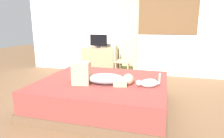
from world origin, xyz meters
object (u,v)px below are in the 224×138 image
object	(u,v)px
tv_monitor	(99,41)
chair_by_desk	(120,59)
cup	(114,45)
person_lying	(100,77)
cat	(148,83)
bed	(103,94)
desk	(100,61)

from	to	relation	value
tv_monitor	chair_by_desk	size ratio (longest dim) A/B	0.56
cup	chair_by_desk	xyz separation A→B (m)	(0.29, -0.48, -0.28)
person_lying	cat	bearing A→B (deg)	2.41
person_lying	tv_monitor	world-z (taller)	tv_monitor
cat	cup	size ratio (longest dim) A/B	3.48
tv_monitor	bed	bearing A→B (deg)	-69.10
bed	chair_by_desk	size ratio (longest dim) A/B	2.44
tv_monitor	cup	world-z (taller)	tv_monitor
desk	cup	distance (m)	0.57
desk	chair_by_desk	bearing A→B (deg)	-24.16
desk	tv_monitor	bearing A→B (deg)	180.00
tv_monitor	cup	distance (m)	0.43
desk	person_lying	bearing A→B (deg)	-71.44
person_lying	desk	bearing A→B (deg)	108.56
bed	person_lying	xyz separation A→B (m)	(0.02, -0.21, 0.35)
cat	tv_monitor	bearing A→B (deg)	124.68
cup	bed	bearing A→B (deg)	-79.50
cat	desk	world-z (taller)	desk
cat	bed	bearing A→B (deg)	166.81
chair_by_desk	cup	bearing A→B (deg)	121.02
bed	person_lying	bearing A→B (deg)	-85.78
person_lying	tv_monitor	xyz separation A→B (m)	(-0.79, 2.23, 0.33)
cat	chair_by_desk	world-z (taller)	chair_by_desk
cat	cup	xyz separation A→B (m)	(-1.16, 2.40, 0.25)
desk	cup	bearing A→B (deg)	32.31
bed	desk	distance (m)	2.16
bed	person_lying	world-z (taller)	person_lying
person_lying	cat	distance (m)	0.74
bed	tv_monitor	size ratio (longest dim) A/B	4.37
desk	cup	xyz separation A→B (m)	(0.32, 0.20, 0.42)
desk	chair_by_desk	size ratio (longest dim) A/B	1.05
desk	tv_monitor	xyz separation A→B (m)	(-0.04, 0.00, 0.55)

